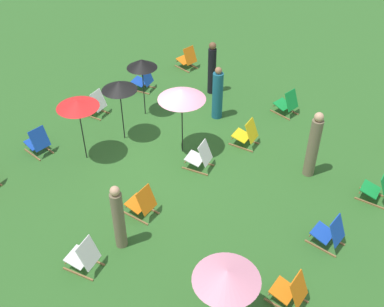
{
  "coord_description": "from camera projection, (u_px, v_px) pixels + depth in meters",
  "views": [
    {
      "loc": [
        7.37,
        7.6,
        8.14
      ],
      "look_at": [
        0.0,
        1.2,
        0.5
      ],
      "focal_mm": 44.09,
      "sensor_mm": 36.0,
      "label": 1
    }
  ],
  "objects": [
    {
      "name": "deckchair_3",
      "position": [
        84.0,
        257.0,
        9.85
      ],
      "size": [
        0.67,
        0.86,
        0.83
      ],
      "rotation": [
        0.0,
        0.0,
        0.28
      ],
      "color": "olive",
      "rests_on": "ground"
    },
    {
      "name": "deckchair_10",
      "position": [
        378.0,
        189.0,
        11.51
      ],
      "size": [
        0.58,
        0.82,
        0.83
      ],
      "rotation": [
        0.0,
        0.0,
        0.15
      ],
      "color": "olive",
      "rests_on": "ground"
    },
    {
      "name": "umbrella_1",
      "position": [
        182.0,
        94.0,
        12.15
      ],
      "size": [
        1.27,
        1.27,
        2.0
      ],
      "color": "black",
      "rests_on": "ground"
    },
    {
      "name": "deckchair_6",
      "position": [
        330.0,
        233.0,
        10.36
      ],
      "size": [
        0.5,
        0.77,
        0.83
      ],
      "rotation": [
        0.0,
        0.0,
        0.03
      ],
      "color": "olive",
      "rests_on": "ground"
    },
    {
      "name": "umbrella_0",
      "position": [
        77.0,
        104.0,
        11.99
      ],
      "size": [
        1.11,
        1.11,
        1.86
      ],
      "color": "black",
      "rests_on": "ground"
    },
    {
      "name": "deckchair_0",
      "position": [
        187.0,
        59.0,
        16.98
      ],
      "size": [
        0.54,
        0.8,
        0.83
      ],
      "rotation": [
        0.0,
        0.0,
        -0.09
      ],
      "color": "olive",
      "rests_on": "ground"
    },
    {
      "name": "person_2",
      "position": [
        212.0,
        69.0,
        15.32
      ],
      "size": [
        0.36,
        0.36,
        1.79
      ],
      "rotation": [
        0.0,
        0.0,
        3.62
      ],
      "color": "black",
      "rests_on": "ground"
    },
    {
      "name": "deckchair_12",
      "position": [
        291.0,
        291.0,
        9.18
      ],
      "size": [
        0.54,
        0.8,
        0.83
      ],
      "rotation": [
        0.0,
        0.0,
        0.09
      ],
      "color": "olive",
      "rests_on": "ground"
    },
    {
      "name": "ground_plane",
      "position": [
        160.0,
        150.0,
        13.32
      ],
      "size": [
        40.0,
        40.0,
        0.0
      ],
      "primitive_type": "plane",
      "color": "#2D6026"
    },
    {
      "name": "deckchair_11",
      "position": [
        95.0,
        104.0,
        14.56
      ],
      "size": [
        0.62,
        0.84,
        0.83
      ],
      "rotation": [
        0.0,
        0.0,
        0.21
      ],
      "color": "olive",
      "rests_on": "ground"
    },
    {
      "name": "person_0",
      "position": [
        118.0,
        218.0,
        10.08
      ],
      "size": [
        0.34,
        0.34,
        1.73
      ],
      "rotation": [
        0.0,
        0.0,
        1.98
      ],
      "color": "#72664C",
      "rests_on": "ground"
    },
    {
      "name": "umbrella_3",
      "position": [
        119.0,
        86.0,
        12.71
      ],
      "size": [
        0.98,
        0.98,
        1.88
      ],
      "color": "black",
      "rests_on": "ground"
    },
    {
      "name": "umbrella_2",
      "position": [
        142.0,
        64.0,
        13.75
      ],
      "size": [
        0.91,
        0.91,
        1.87
      ],
      "color": "black",
      "rests_on": "ground"
    },
    {
      "name": "deckchair_2",
      "position": [
        143.0,
        80.0,
        15.77
      ],
      "size": [
        0.68,
        0.87,
        0.83
      ],
      "rotation": [
        0.0,
        0.0,
        0.29
      ],
      "color": "olive",
      "rests_on": "ground"
    },
    {
      "name": "deckchair_9",
      "position": [
        247.0,
        134.0,
        13.3
      ],
      "size": [
        0.6,
        0.83,
        0.83
      ],
      "rotation": [
        0.0,
        0.0,
        0.18
      ],
      "color": "olive",
      "rests_on": "ground"
    },
    {
      "name": "deckchair_7",
      "position": [
        287.0,
        103.0,
        14.59
      ],
      "size": [
        0.55,
        0.8,
        0.83
      ],
      "rotation": [
        0.0,
        0.0,
        -0.1
      ],
      "color": "olive",
      "rests_on": "ground"
    },
    {
      "name": "deckchair_14",
      "position": [
        200.0,
        157.0,
        12.5
      ],
      "size": [
        0.67,
        0.86,
        0.83
      ],
      "rotation": [
        0.0,
        0.0,
        0.28
      ],
      "color": "olive",
      "rests_on": "ground"
    },
    {
      "name": "person_1",
      "position": [
        218.0,
        94.0,
        14.19
      ],
      "size": [
        0.45,
        0.45,
        1.71
      ],
      "rotation": [
        0.0,
        0.0,
        0.62
      ],
      "color": "#195972",
      "rests_on": "ground"
    },
    {
      "name": "deckchair_1",
      "position": [
        142.0,
        203.0,
        11.11
      ],
      "size": [
        0.57,
        0.81,
        0.83
      ],
      "rotation": [
        0.0,
        0.0,
        0.12
      ],
      "color": "olive",
      "rests_on": "ground"
    },
    {
      "name": "person_3",
      "position": [
        313.0,
        146.0,
        11.96
      ],
      "size": [
        0.42,
        0.42,
        1.92
      ],
      "rotation": [
        0.0,
        0.0,
        0.9
      ],
      "color": "#72664C",
      "rests_on": "ground"
    },
    {
      "name": "umbrella_4",
      "position": [
        227.0,
        275.0,
        8.03
      ],
      "size": [
        1.21,
        1.21,
        1.68
      ],
      "color": "black",
      "rests_on": "ground"
    },
    {
      "name": "deckchair_5",
      "position": [
        38.0,
        142.0,
        13.02
      ],
      "size": [
        0.49,
        0.77,
        0.83
      ],
      "rotation": [
        0.0,
        0.0,
        -0.02
      ],
      "color": "olive",
      "rests_on": "ground"
    }
  ]
}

